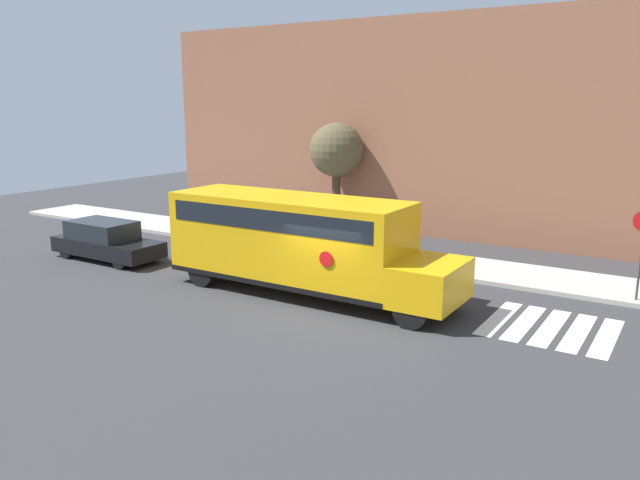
% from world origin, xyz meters
% --- Properties ---
extents(ground_plane, '(60.00, 60.00, 0.00)m').
position_xyz_m(ground_plane, '(0.00, 0.00, 0.00)').
color(ground_plane, '#333335').
extents(sidewalk_strip, '(44.00, 3.00, 0.15)m').
position_xyz_m(sidewalk_strip, '(0.00, 6.50, 0.07)').
color(sidewalk_strip, '#B2ADA3').
rests_on(sidewalk_strip, ground).
extents(building_backdrop, '(32.00, 4.00, 9.65)m').
position_xyz_m(building_backdrop, '(0.00, 13.00, 4.82)').
color(building_backdrop, '#935B42').
rests_on(building_backdrop, ground).
extents(crosswalk_stripes, '(3.30, 3.20, 0.01)m').
position_xyz_m(crosswalk_stripes, '(5.91, 2.00, 0.00)').
color(crosswalk_stripes, white).
rests_on(crosswalk_stripes, ground).
extents(school_bus, '(9.62, 2.57, 3.07)m').
position_xyz_m(school_bus, '(-1.66, 1.00, 1.76)').
color(school_bus, '#EAA80F').
rests_on(school_bus, ground).
extents(parked_car, '(4.63, 1.75, 1.49)m').
position_xyz_m(parked_car, '(-10.38, 0.65, 0.73)').
color(parked_car, black).
rests_on(parked_car, ground).
extents(tree_near_sidewalk, '(2.49, 2.49, 5.05)m').
position_xyz_m(tree_near_sidewalk, '(-5.66, 10.12, 3.74)').
color(tree_near_sidewalk, '#423323').
rests_on(tree_near_sidewalk, ground).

